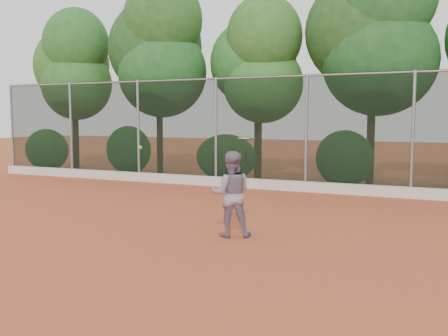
% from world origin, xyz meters
% --- Properties ---
extents(ground, '(80.00, 80.00, 0.00)m').
position_xyz_m(ground, '(0.00, 0.00, 0.00)').
color(ground, '#B04A29').
rests_on(ground, ground).
extents(concrete_curb, '(24.00, 0.20, 0.30)m').
position_xyz_m(concrete_curb, '(0.00, 6.82, 0.15)').
color(concrete_curb, beige).
rests_on(concrete_curb, ground).
extents(tennis_player, '(0.95, 0.87, 1.60)m').
position_xyz_m(tennis_player, '(0.26, 0.74, 0.80)').
color(tennis_player, gray).
rests_on(tennis_player, ground).
extents(chainlink_fence, '(24.09, 0.09, 3.50)m').
position_xyz_m(chainlink_fence, '(-0.00, 7.00, 1.86)').
color(chainlink_fence, black).
rests_on(chainlink_fence, ground).
extents(foliage_backdrop, '(23.70, 3.63, 7.55)m').
position_xyz_m(foliage_backdrop, '(-0.55, 8.98, 4.40)').
color(foliage_backdrop, '#3C2617').
rests_on(foliage_backdrop, ground).
extents(tennis_racket, '(0.36, 0.36, 0.52)m').
position_xyz_m(tennis_racket, '(0.60, 0.56, 1.80)').
color(tennis_racket, black).
rests_on(tennis_racket, ground).
extents(tennis_ball_in_flight, '(0.07, 0.07, 0.07)m').
position_xyz_m(tennis_ball_in_flight, '(-1.77, 0.81, 1.61)').
color(tennis_ball_in_flight, '#A7C82D').
rests_on(tennis_ball_in_flight, ground).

